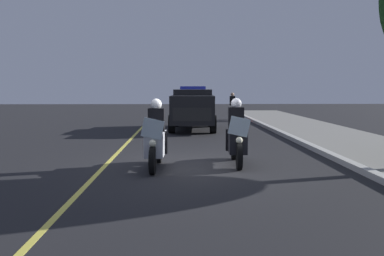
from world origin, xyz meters
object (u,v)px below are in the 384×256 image
object	(u,v)px
cyclist_background	(232,107)
police_motorcycle_lead_right	(237,138)
police_suv	(193,107)
police_motorcycle_lead_left	(156,140)

from	to	relation	value
cyclist_background	police_motorcycle_lead_right	bearing A→B (deg)	-6.58
police_motorcycle_lead_right	police_suv	size ratio (longest dim) A/B	0.43
police_suv	cyclist_background	size ratio (longest dim) A/B	2.83
police_motorcycle_lead_left	police_suv	xyz separation A→B (m)	(-9.50, 1.19, 0.37)
police_motorcycle_lead_left	police_motorcycle_lead_right	distance (m)	2.12
police_motorcycle_lead_right	police_suv	distance (m)	9.07
police_motorcycle_lead_left	police_suv	world-z (taller)	police_suv
police_motorcycle_lead_left	police_motorcycle_lead_right	bearing A→B (deg)	103.08
police_suv	police_motorcycle_lead_left	bearing A→B (deg)	-7.16
police_motorcycle_lead_left	cyclist_background	bearing A→B (deg)	165.94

